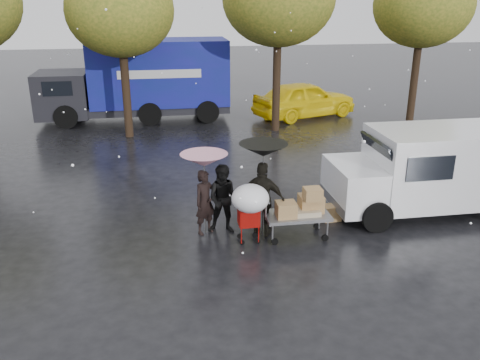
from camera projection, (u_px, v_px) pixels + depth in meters
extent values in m
plane|color=black|center=(268.00, 244.00, 11.66)|extent=(90.00, 90.00, 0.00)
imported|color=black|center=(205.00, 202.00, 11.96)|extent=(0.69, 0.63, 1.58)
imported|color=black|center=(224.00, 199.00, 11.98)|extent=(0.94, 0.80, 1.69)
imported|color=black|center=(263.00, 200.00, 11.81)|extent=(1.15, 0.85, 1.81)
cylinder|color=#4C4C4C|center=(205.00, 197.00, 11.91)|extent=(0.02, 0.02, 1.84)
cone|color=#CB5376|center=(204.00, 160.00, 11.59)|extent=(1.10, 1.10, 0.30)
sphere|color=#4C4C4C|center=(204.00, 159.00, 11.58)|extent=(0.06, 0.06, 0.06)
cylinder|color=#4C4C4C|center=(263.00, 194.00, 11.76)|extent=(0.02, 0.02, 2.11)
cone|color=black|center=(264.00, 150.00, 11.39)|extent=(1.12, 1.12, 0.30)
sphere|color=#4C4C4C|center=(264.00, 149.00, 11.38)|extent=(0.06, 0.06, 0.06)
cube|color=slate|center=(297.00, 215.00, 11.83)|extent=(1.50, 0.80, 0.08)
cylinder|color=slate|center=(266.00, 208.00, 11.63)|extent=(0.04, 0.04, 0.60)
cube|color=#91603F|center=(311.00, 203.00, 11.89)|extent=(0.55, 0.45, 0.40)
cube|color=#91603F|center=(286.00, 210.00, 11.62)|extent=(0.45, 0.40, 0.35)
cube|color=#91603F|center=(313.00, 194.00, 11.54)|extent=(0.40, 0.35, 0.28)
cube|color=tan|center=(299.00, 211.00, 11.80)|extent=(0.90, 0.55, 0.12)
cylinder|color=black|center=(275.00, 242.00, 11.61)|extent=(0.16, 0.05, 0.16)
cylinder|color=black|center=(269.00, 229.00, 12.20)|extent=(0.16, 0.05, 0.16)
cylinder|color=black|center=(325.00, 238.00, 11.79)|extent=(0.16, 0.05, 0.16)
cylinder|color=black|center=(317.00, 226.00, 12.38)|extent=(0.16, 0.05, 0.16)
cube|color=#9E0D09|center=(249.00, 215.00, 11.59)|extent=(0.47, 0.41, 0.45)
cylinder|color=#9E0D09|center=(250.00, 204.00, 11.28)|extent=(0.42, 0.02, 0.02)
cylinder|color=#4C4C4C|center=(250.00, 207.00, 11.31)|extent=(0.02, 0.02, 0.60)
ellipsoid|color=white|center=(250.00, 198.00, 11.24)|extent=(0.84, 0.84, 0.63)
cylinder|color=black|center=(242.00, 242.00, 11.62)|extent=(0.12, 0.04, 0.12)
cylinder|color=black|center=(240.00, 236.00, 11.91)|extent=(0.12, 0.04, 0.12)
cylinder|color=black|center=(257.00, 241.00, 11.67)|extent=(0.12, 0.04, 0.12)
cylinder|color=black|center=(255.00, 235.00, 11.97)|extent=(0.12, 0.04, 0.12)
cube|color=silver|center=(445.00, 165.00, 13.10)|extent=(3.80, 2.00, 1.90)
cube|color=silver|center=(355.00, 185.00, 12.87)|extent=(1.20, 1.95, 1.10)
cube|color=black|center=(379.00, 152.00, 12.66)|extent=(0.37, 1.70, 0.67)
cube|color=slate|center=(334.00, 201.00, 12.93)|extent=(0.12, 1.90, 0.25)
cylinder|color=black|center=(377.00, 216.00, 12.19)|extent=(0.76, 0.28, 0.76)
cylinder|color=black|center=(348.00, 188.00, 13.95)|extent=(0.76, 0.28, 0.76)
cylinder|color=black|center=(458.00, 181.00, 14.45)|extent=(0.76, 0.28, 0.76)
cube|color=navy|center=(159.00, 72.00, 22.49)|extent=(6.00, 2.50, 2.80)
cube|color=black|center=(63.00, 94.00, 22.14)|extent=(2.20, 2.40, 1.90)
cube|color=black|center=(139.00, 107.00, 22.87)|extent=(8.00, 2.30, 0.35)
cube|color=silver|center=(160.00, 74.00, 21.29)|extent=(3.50, 0.03, 0.35)
cylinder|color=black|center=(66.00, 117.00, 21.37)|extent=(1.00, 0.30, 1.00)
cylinder|color=black|center=(74.00, 106.00, 23.50)|extent=(1.00, 0.30, 1.00)
cylinder|color=black|center=(208.00, 112.00, 22.29)|extent=(1.00, 0.30, 1.00)
cylinder|color=black|center=(203.00, 101.00, 24.41)|extent=(1.00, 0.30, 1.00)
cube|color=#91603F|center=(331.00, 213.00, 12.85)|extent=(0.46, 0.38, 0.39)
cube|color=#91603F|center=(373.00, 200.00, 13.72)|extent=(0.52, 0.46, 0.34)
imported|color=yellow|center=(305.00, 99.00, 23.25)|extent=(5.22, 3.42, 1.65)
cylinder|color=black|center=(125.00, 80.00, 19.60)|extent=(0.32, 0.32, 4.48)
ellipsoid|color=#395117|center=(120.00, 10.00, 18.71)|extent=(4.00, 4.00, 3.40)
cylinder|color=black|center=(277.00, 71.00, 20.44)|extent=(0.32, 0.32, 4.90)
cylinder|color=black|center=(415.00, 71.00, 21.41)|extent=(0.32, 0.32, 4.62)
ellipsoid|color=#395117|center=(423.00, 5.00, 20.49)|extent=(4.00, 4.00, 3.40)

